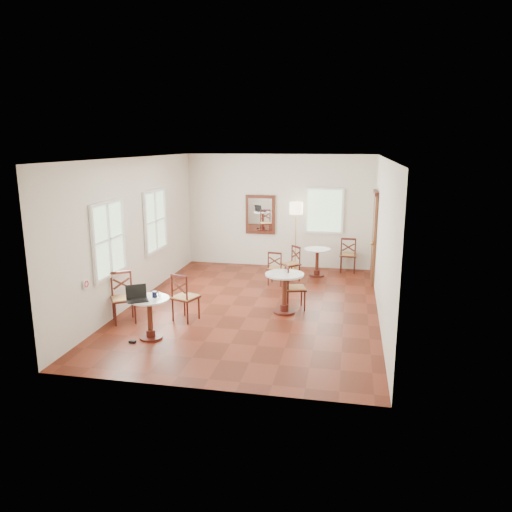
{
  "coord_description": "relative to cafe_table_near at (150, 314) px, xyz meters",
  "views": [
    {
      "loc": [
        1.88,
        -9.31,
        3.28
      ],
      "look_at": [
        0.0,
        0.3,
        1.0
      ],
      "focal_mm": 34.14,
      "sensor_mm": 36.0,
      "label": 1
    }
  ],
  "objects": [
    {
      "name": "chair_near_b",
      "position": [
        -0.82,
        0.69,
        0.02
      ],
      "size": [
        0.6,
        0.6,
        0.94
      ],
      "rotation": [
        0.0,
        0.0,
        0.58
      ],
      "color": "#471811",
      "rests_on": "ground"
    },
    {
      "name": "chair_near_a",
      "position": [
        0.29,
        0.95,
        0.01
      ],
      "size": [
        0.54,
        0.54,
        0.92
      ],
      "rotation": [
        0.0,
        0.0,
        2.8
      ],
      "color": "#471811",
      "rests_on": "ground"
    },
    {
      "name": "chair_back_a",
      "position": [
        3.27,
        5.15,
        0.01
      ],
      "size": [
        0.44,
        0.44,
        0.93
      ],
      "rotation": [
        0.0,
        0.0,
        3.12
      ],
      "color": "#471811",
      "rests_on": "ground"
    },
    {
      "name": "power_adapter",
      "position": [
        -0.23,
        -0.25,
        -0.43
      ],
      "size": [
        0.11,
        0.06,
        0.04
      ],
      "primitive_type": "cube",
      "color": "black",
      "rests_on": "ground"
    },
    {
      "name": "chair_mid_b",
      "position": [
        2.23,
        1.99,
        -0.0
      ],
      "size": [
        0.51,
        0.51,
        0.9
      ],
      "rotation": [
        0.0,
        0.0,
        1.86
      ],
      "color": "#471811",
      "rests_on": "ground"
    },
    {
      "name": "cafe_table_back",
      "position": [
        2.51,
        4.62,
        -0.02
      ],
      "size": [
        0.66,
        0.66,
        0.7
      ],
      "color": "#471811",
      "rests_on": "ground"
    },
    {
      "name": "cafe_table_near",
      "position": [
        0.0,
        0.0,
        0.0
      ],
      "size": [
        0.68,
        0.68,
        0.72
      ],
      "color": "#471811",
      "rests_on": "ground"
    },
    {
      "name": "chair_back_b",
      "position": [
        1.92,
        4.11,
        -0.03
      ],
      "size": [
        0.55,
        0.55,
        0.84
      ],
      "rotation": [
        0.0,
        0.0,
        -0.81
      ],
      "color": "#471811",
      "rests_on": "ground"
    },
    {
      "name": "floor_lamp",
      "position": [
        1.9,
        5.12,
        1.07
      ],
      "size": [
        0.35,
        0.35,
        1.8
      ],
      "color": "#BF8C3F",
      "rests_on": "ground"
    },
    {
      "name": "mouse",
      "position": [
        -0.17,
        0.1,
        0.29
      ],
      "size": [
        0.11,
        0.09,
        0.04
      ],
      "primitive_type": "ellipsoid",
      "rotation": [
        0.0,
        0.0,
        0.36
      ],
      "color": "black",
      "rests_on": "cafe_table_near"
    },
    {
      "name": "water_glass",
      "position": [
        0.15,
        0.12,
        0.32
      ],
      "size": [
        0.05,
        0.05,
        0.09
      ],
      "primitive_type": "cylinder",
      "color": "white",
      "rests_on": "cafe_table_near"
    },
    {
      "name": "laptop",
      "position": [
        -0.16,
        -0.13,
        0.34
      ],
      "size": [
        0.44,
        0.42,
        0.24
      ],
      "rotation": [
        0.0,
        0.0,
        0.55
      ],
      "color": "black",
      "rests_on": "cafe_table_near"
    },
    {
      "name": "cafe_table_mid",
      "position": [
        2.07,
        1.73,
        0.05
      ],
      "size": [
        0.76,
        0.76,
        0.8
      ],
      "color": "#471811",
      "rests_on": "ground"
    },
    {
      "name": "ground",
      "position": [
        1.4,
        1.97,
        -0.45
      ],
      "size": [
        7.0,
        7.0,
        0.0
      ],
      "primitive_type": "plane",
      "color": "#5E1E10",
      "rests_on": "ground"
    },
    {
      "name": "chair_mid_a",
      "position": [
        1.62,
        3.64,
        -0.04
      ],
      "size": [
        0.43,
        0.43,
        0.82
      ],
      "rotation": [
        0.0,
        0.0,
        3.0
      ],
      "color": "#471811",
      "rests_on": "ground"
    },
    {
      "name": "navy_mug",
      "position": [
        0.07,
        0.07,
        0.33
      ],
      "size": [
        0.13,
        0.09,
        0.1
      ],
      "color": "black",
      "rests_on": "cafe_table_near"
    },
    {
      "name": "room_shell",
      "position": [
        1.34,
        2.24,
        1.44
      ],
      "size": [
        5.02,
        7.02,
        3.01
      ],
      "color": "silver",
      "rests_on": "ground"
    }
  ]
}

